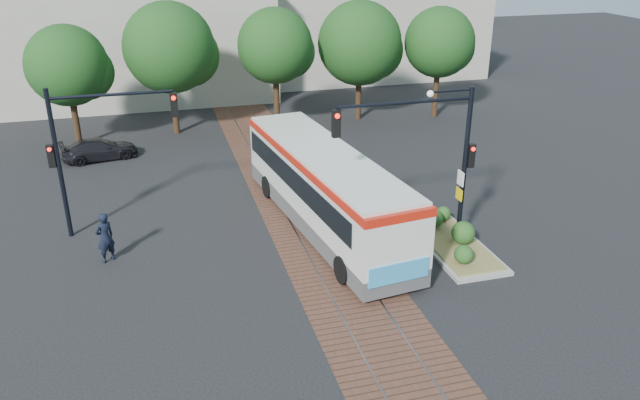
# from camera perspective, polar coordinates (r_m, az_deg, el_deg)

# --- Properties ---
(ground) EXTENTS (120.00, 120.00, 0.00)m
(ground) POSITION_cam_1_polar(r_m,az_deg,el_deg) (23.91, 0.57, -4.67)
(ground) COLOR black
(ground) RESTS_ON ground
(trackbed) EXTENTS (3.60, 40.00, 0.02)m
(trackbed) POSITION_cam_1_polar(r_m,az_deg,el_deg) (27.37, -1.76, -0.83)
(trackbed) COLOR brown
(trackbed) RESTS_ON ground
(tree_row) EXTENTS (26.40, 5.60, 7.67)m
(tree_row) POSITION_cam_1_polar(r_m,az_deg,el_deg) (37.88, -4.70, 13.68)
(tree_row) COLOR #382314
(tree_row) RESTS_ON ground
(warehouses) EXTENTS (40.00, 13.00, 8.00)m
(warehouses) POSITION_cam_1_polar(r_m,az_deg,el_deg) (49.83, -9.56, 14.61)
(warehouses) COLOR #ADA899
(warehouses) RESTS_ON ground
(city_bus) EXTENTS (4.08, 12.37, 3.25)m
(city_bus) POSITION_cam_1_polar(r_m,az_deg,el_deg) (25.11, 0.45, 1.34)
(city_bus) COLOR #47474A
(city_bus) RESTS_ON ground
(traffic_island) EXTENTS (2.20, 5.20, 1.13)m
(traffic_island) POSITION_cam_1_polar(r_m,az_deg,el_deg) (24.68, 12.00, -3.42)
(traffic_island) COLOR gray
(traffic_island) RESTS_ON ground
(signal_pole_main) EXTENTS (5.49, 0.46, 6.00)m
(signal_pole_main) POSITION_cam_1_polar(r_m,az_deg,el_deg) (22.88, 10.55, 4.94)
(signal_pole_main) COLOR black
(signal_pole_main) RESTS_ON ground
(signal_pole_left) EXTENTS (4.99, 0.34, 6.00)m
(signal_pole_left) POSITION_cam_1_polar(r_m,az_deg,el_deg) (25.46, -20.54, 5.04)
(signal_pole_left) COLOR black
(signal_pole_left) RESTS_ON ground
(officer) EXTENTS (0.85, 0.78, 1.94)m
(officer) POSITION_cam_1_polar(r_m,az_deg,el_deg) (24.09, -19.06, -3.26)
(officer) COLOR black
(officer) RESTS_ON ground
(parked_car) EXTENTS (4.12, 2.29, 1.13)m
(parked_car) POSITION_cam_1_polar(r_m,az_deg,el_deg) (35.18, -19.54, 4.40)
(parked_car) COLOR black
(parked_car) RESTS_ON ground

